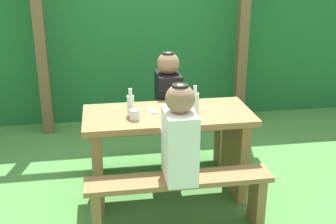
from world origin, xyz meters
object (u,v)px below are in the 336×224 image
Objects in this scene: bench_far at (159,138)px; bottle_right at (195,102)px; picnic_table at (168,140)px; bottle_left at (131,104)px; person_white_shirt at (180,136)px; drinking_glass at (135,115)px; cell_phone at (152,111)px; person_black_coat at (168,93)px; bench_near at (179,193)px.

bottle_right is at bearing -68.40° from bench_far.
picnic_table is 0.46m from bottle_left.
person_white_shirt is (0.00, -1.05, 0.46)m from bench_far.
drinking_glass reaches higher than cell_phone.
person_white_shirt is (0.00, -0.52, 0.26)m from picnic_table.
bench_far is 17.12× the size of drinking_glass.
person_black_coat is at bearing 58.26° from cell_phone.
bottle_right is at bearing -1.60° from bottle_left.
person_white_shirt is 1.05m from person_black_coat.
bench_near is at bearing -129.11° from person_white_shirt.
bottle_left is at bearing 102.85° from drinking_glass.
bottle_right is at bearing -7.98° from picnic_table.
drinking_glass is 0.36× the size of bottle_left.
person_black_coat is (0.09, 1.04, 0.00)m from person_white_shirt.
bottle_right is at bearing 66.12° from person_white_shirt.
bottle_right reaches higher than bottle_left.
drinking_glass is at bearing -77.15° from bottle_left.
person_white_shirt is at bearing -58.33° from bottle_left.
drinking_glass reaches higher than bench_near.
person_white_shirt is 8.80× the size of drinking_glass.
picnic_table reaches higher than bench_near.
picnic_table is 0.59m from person_black_coat.
picnic_table is 0.56m from bench_far.
picnic_table is 1.95× the size of person_black_coat.
drinking_glass is at bearing -140.57° from cell_phone.
bottle_right is at bearing 66.00° from bench_near.
bench_near is 17.12× the size of drinking_glass.
person_black_coat reaches higher than drinking_glass.
person_black_coat is at bearing 59.58° from drinking_glass.
bottle_left is at bearing 178.40° from bottle_right.
bottle_right is (0.13, -0.55, 0.08)m from person_black_coat.
person_white_shirt is at bearing -113.88° from bottle_right.
bottle_left reaches higher than drinking_glass.
cell_phone is at bearing -104.76° from bench_far.
bottle_left is at bearing -119.76° from bench_far.
picnic_table is at bearing 90.30° from person_white_shirt.
drinking_glass is (-0.29, -0.64, 0.49)m from bench_far.
cell_phone is (0.19, 0.07, -0.09)m from bottle_left.
cell_phone is (-0.12, 0.58, 0.46)m from bench_near.
bench_near is (0.00, -0.52, -0.20)m from picnic_table.
bottle_left is 1.62× the size of cell_phone.
person_white_shirt is 0.59m from cell_phone.
bottle_left is at bearing -126.46° from person_black_coat.
bench_near is at bearing -90.00° from picnic_table.
drinking_glass is at bearing -120.42° from person_black_coat.
bench_far is at bearing 90.15° from person_white_shirt.
person_black_coat is 0.67m from bottle_left.
person_black_coat is 3.17× the size of bottle_left.
cell_phone is (-0.13, 0.58, -0.00)m from person_white_shirt.
bench_far is 10.00× the size of cell_phone.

